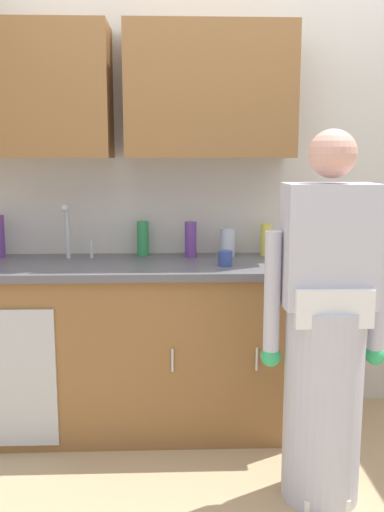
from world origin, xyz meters
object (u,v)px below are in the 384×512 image
object	(u,v)px
sink	(71,265)
bottle_dish_liquid	(228,242)
person_at_sink	(325,348)
cup_by_sink	(225,258)
bottle_water_tall	(143,239)
bottle_soap	(191,240)
bottle_cleaner_spray	(266,240)

from	to	relation	value
sink	bottle_dish_liquid	distance (m)	0.89
person_at_sink	cup_by_sink	world-z (taller)	person_at_sink
sink	bottle_water_tall	xyz separation A→B (m)	(0.38, 0.21, 0.11)
sink	cup_by_sink	world-z (taller)	sink
bottle_dish_liquid	cup_by_sink	size ratio (longest dim) A/B	2.03
person_at_sink	bottle_soap	distance (m)	1.10
bottle_cleaner_spray	bottle_soap	world-z (taller)	bottle_soap
bottle_water_tall	bottle_cleaner_spray	bearing A→B (deg)	-1.25
sink	bottle_soap	size ratio (longest dim) A/B	2.48
bottle_soap	bottle_cleaner_spray	bearing A→B (deg)	4.88
person_at_sink	bottle_water_tall	bearing A→B (deg)	131.20
bottle_dish_liquid	bottle_water_tall	bearing A→B (deg)	175.13
cup_by_sink	person_at_sink	bearing A→B (deg)	-58.25
bottle_dish_liquid	bottle_water_tall	world-z (taller)	bottle_water_tall
bottle_cleaner_spray	bottle_soap	distance (m)	0.44
person_at_sink	bottle_dish_liquid	distance (m)	1.01
bottle_dish_liquid	bottle_cleaner_spray	size ratio (longest dim) A/B	0.88
bottle_water_tall	cup_by_sink	size ratio (longest dim) A/B	2.50
person_at_sink	bottle_cleaner_spray	size ratio (longest dim) A/B	8.77
bottle_water_tall	bottle_soap	bearing A→B (deg)	-10.90
person_at_sink	bottle_cleaner_spray	distance (m)	0.99
bottle_dish_liquid	cup_by_sink	bearing A→B (deg)	-98.02
sink	bottle_water_tall	distance (m)	0.45
sink	bottle_cleaner_spray	bearing A→B (deg)	10.02
bottle_water_tall	cup_by_sink	xyz separation A→B (m)	(0.45, -0.33, -0.06)
cup_by_sink	bottle_cleaner_spray	bearing A→B (deg)	49.97
sink	person_at_sink	distance (m)	1.43
bottle_water_tall	bottle_soap	distance (m)	0.28
person_at_sink	bottle_cleaner_spray	xyz separation A→B (m)	(-0.11, 0.92, 0.34)
bottle_cleaner_spray	bottle_soap	size ratio (longest dim) A/B	0.91
sink	bottle_soap	world-z (taller)	sink
bottle_dish_liquid	sink	bearing A→B (deg)	-169.12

